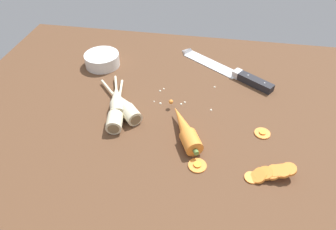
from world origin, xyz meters
The scene contains 11 objects.
ground_plane centered at (0.00, 0.00, -2.00)cm, with size 120.00×90.00×4.00cm, color brown.
chefs_knife centered at (12.87, 24.10, 0.65)cm, with size 30.48×22.48×4.18cm.
whole_carrot centered at (5.04, -7.00, 2.10)cm, with size 10.49×18.00×4.20cm.
parsnip_front centered at (-13.45, -2.99, 1.98)cm, with size 6.41×21.58×4.00cm.
parsnip_mid_left centered at (-14.57, 1.20, 1.98)cm, with size 8.40×18.16×4.00cm.
parsnip_mid_right centered at (-12.30, -0.54, 1.98)cm, with size 16.21×17.66×4.00cm.
carrot_slice_stack centered at (24.69, -16.48, 1.34)cm, with size 10.67×5.06×3.75cm.
carrot_slice_stray_near centered at (23.97, -3.35, 0.36)cm, with size 3.93×3.93×0.70cm.
carrot_slice_stray_mid centered at (9.06, -16.16, 0.36)cm, with size 4.14×4.14×0.70cm.
prep_bowl centered at (-25.22, 20.16, 2.15)cm, with size 11.00×11.00×4.00cm.
mince_crumbs centered at (2.20, 6.81, 0.31)cm, with size 16.83×11.22×0.70cm.
Camera 1 is at (9.85, -59.91, 53.93)cm, focal length 32.65 mm.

